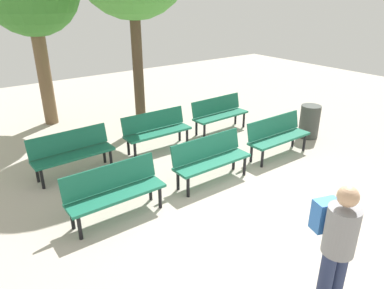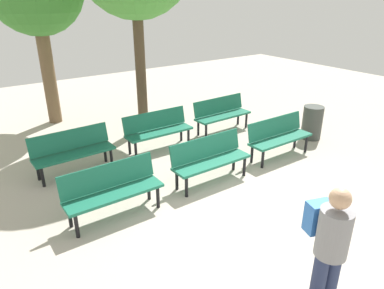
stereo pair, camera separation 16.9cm
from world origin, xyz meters
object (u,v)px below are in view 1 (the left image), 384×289
bench_r1_c0 (72,151)px  bench_r1_c2 (219,112)px  bench_r0_c1 (210,157)px  visitor_with_backpack (336,243)px  bench_r0_c2 (277,134)px  bench_r1_c1 (156,129)px  trash_bin (309,121)px  bench_r0_c0 (114,189)px

bench_r1_c0 → bench_r1_c2: (3.96, 0.11, 0.00)m
bench_r0_c1 → bench_r1_c2: size_ratio=0.99×
bench_r0_c1 → bench_r1_c0: size_ratio=0.99×
visitor_with_backpack → bench_r0_c2: bearing=-113.0°
bench_r0_c1 → bench_r1_c1: size_ratio=1.00×
bench_r1_c1 → visitor_with_backpack: bearing=-99.0°
visitor_with_backpack → trash_bin: (4.34, 3.44, -0.52)m
bench_r0_c2 → bench_r1_c0: 4.38m
bench_r1_c0 → trash_bin: bearing=-17.8°
bench_r1_c1 → trash_bin: 3.86m
bench_r1_c0 → bench_r1_c2: size_ratio=1.00×
bench_r0_c1 → trash_bin: bench_r0_c1 is taller
bench_r0_c2 → bench_r1_c2: same height
bench_r1_c2 → bench_r0_c1: bearing=-135.6°
visitor_with_backpack → bench_r1_c2: bearing=-100.1°
bench_r1_c1 → trash_bin: size_ratio=1.94×
bench_r0_c2 → visitor_with_backpack: visitor_with_backpack is taller
bench_r0_c0 → bench_r1_c0: 1.89m
bench_r0_c1 → bench_r1_c0: bearing=137.3°
bench_r0_c1 → trash_bin: (3.46, 0.27, -0.09)m
bench_r1_c0 → visitor_with_backpack: visitor_with_backpack is taller
bench_r1_c1 → trash_bin: bench_r1_c1 is taller
bench_r1_c2 → visitor_with_backpack: (-2.82, -5.16, 0.43)m
bench_r0_c1 → bench_r1_c1: bearing=90.8°
trash_bin → bench_r1_c0: bearing=163.6°
bench_r0_c0 → bench_r1_c1: bearing=44.4°
bench_r0_c1 → bench_r1_c1: 1.94m
bench_r1_c2 → bench_r0_c2: bearing=-91.1°
bench_r0_c0 → bench_r0_c1: same height
bench_r0_c0 → bench_r1_c2: 4.41m
bench_r0_c1 → bench_r0_c2: same height
bench_r1_c2 → trash_bin: size_ratio=1.95×
bench_r0_c0 → bench_r1_c1: same height
bench_r0_c0 → bench_r1_c0: same height
bench_r1_c1 → bench_r1_c2: 1.96m
bench_r1_c2 → trash_bin: (1.52, -1.72, -0.09)m
bench_r0_c2 → trash_bin: bench_r0_c2 is taller
bench_r0_c1 → trash_bin: size_ratio=1.93×
bench_r1_c0 → visitor_with_backpack: 5.20m
bench_r0_c0 → visitor_with_backpack: 3.39m
visitor_with_backpack → trash_bin: 5.56m
bench_r1_c0 → trash_bin: (5.48, -1.61, -0.09)m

